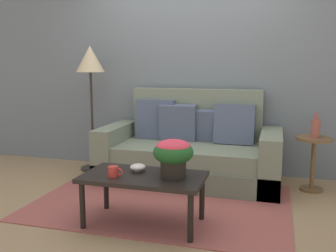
# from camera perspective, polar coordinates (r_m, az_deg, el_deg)

# --- Properties ---
(ground_plane) EXTENTS (14.00, 14.00, 0.00)m
(ground_plane) POSITION_cam_1_polar(r_m,az_deg,el_deg) (3.86, -0.65, -11.03)
(ground_plane) COLOR #997A56
(wall_back) EXTENTS (6.40, 0.12, 2.96)m
(wall_back) POSITION_cam_1_polar(r_m,az_deg,el_deg) (4.81, 3.61, 10.98)
(wall_back) COLOR slate
(wall_back) RESTS_ON ground
(area_rug) EXTENTS (2.42, 1.66, 0.01)m
(area_rug) POSITION_cam_1_polar(r_m,az_deg,el_deg) (3.80, -0.93, -11.28)
(area_rug) COLOR #994C47
(area_rug) RESTS_ON ground
(couch) EXTENTS (2.01, 0.94, 1.04)m
(couch) POSITION_cam_1_polar(r_m,az_deg,el_deg) (4.42, 3.41, -3.89)
(couch) COLOR #626B59
(couch) RESTS_ON ground
(coffee_table) EXTENTS (1.01, 0.55, 0.43)m
(coffee_table) POSITION_cam_1_polar(r_m,az_deg,el_deg) (3.20, -3.66, -8.17)
(coffee_table) COLOR black
(coffee_table) RESTS_ON ground
(side_table) EXTENTS (0.37, 0.37, 0.58)m
(side_table) POSITION_cam_1_polar(r_m,az_deg,el_deg) (4.32, 20.89, -3.92)
(side_table) COLOR brown
(side_table) RESTS_ON ground
(floor_lamp) EXTENTS (0.35, 0.35, 1.56)m
(floor_lamp) POSITION_cam_1_polar(r_m,az_deg,el_deg) (4.84, -11.52, 8.40)
(floor_lamp) COLOR #2D2823
(floor_lamp) RESTS_ON ground
(potted_plant) EXTENTS (0.33, 0.33, 0.31)m
(potted_plant) POSITION_cam_1_polar(r_m,az_deg,el_deg) (3.09, 0.79, -4.14)
(potted_plant) COLOR black
(potted_plant) RESTS_ON coffee_table
(coffee_mug) EXTENTS (0.13, 0.09, 0.09)m
(coffee_mug) POSITION_cam_1_polar(r_m,az_deg,el_deg) (3.15, -8.13, -6.75)
(coffee_mug) COLOR red
(coffee_mug) RESTS_ON coffee_table
(snack_bowl) EXTENTS (0.13, 0.13, 0.07)m
(snack_bowl) POSITION_cam_1_polar(r_m,az_deg,el_deg) (3.28, -4.53, -6.16)
(snack_bowl) COLOR silver
(snack_bowl) RESTS_ON coffee_table
(table_vase) EXTENTS (0.09, 0.09, 0.26)m
(table_vase) POSITION_cam_1_polar(r_m,az_deg,el_deg) (4.25, 21.16, -0.22)
(table_vase) COLOR #934C42
(table_vase) RESTS_ON side_table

